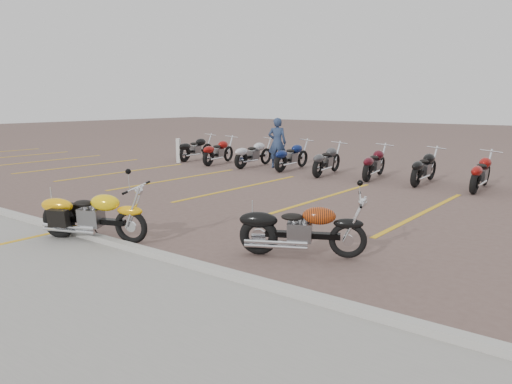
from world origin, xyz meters
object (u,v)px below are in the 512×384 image
(yellow_cruiser, at_px, (92,217))
(bollard, at_px, (178,151))
(flame_cruiser, at_px, (299,231))
(person_a, at_px, (277,143))

(yellow_cruiser, relative_size, bollard, 2.06)
(yellow_cruiser, distance_m, flame_cruiser, 3.79)
(flame_cruiser, xyz_separation_m, person_a, (-6.64, 8.76, 0.52))
(flame_cruiser, bearing_deg, yellow_cruiser, 176.24)
(flame_cruiser, distance_m, bollard, 13.17)
(person_a, xyz_separation_m, bollard, (-4.13, -1.18, -0.45))
(yellow_cruiser, relative_size, flame_cruiser, 1.08)
(yellow_cruiser, bearing_deg, bollard, 107.82)
(flame_cruiser, xyz_separation_m, bollard, (-10.77, 7.59, 0.08))
(person_a, bearing_deg, yellow_cruiser, 80.24)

